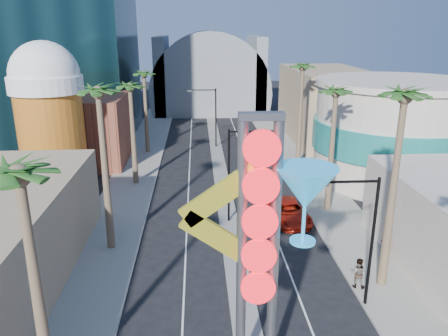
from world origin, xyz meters
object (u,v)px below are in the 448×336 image
at_px(neon_sign, 278,235).
at_px(pedestrian_a, 385,245).
at_px(red_pickup, 288,212).
at_px(pedestrian_b, 358,273).

height_order(neon_sign, pedestrian_a, neon_sign).
relative_size(neon_sign, pedestrian_a, 6.39).
bearing_deg(red_pickup, pedestrian_a, -56.89).
bearing_deg(pedestrian_b, pedestrian_a, -111.00).
bearing_deg(pedestrian_b, red_pickup, -56.05).
relative_size(neon_sign, pedestrian_b, 6.35).
bearing_deg(neon_sign, pedestrian_b, 46.13).
xyz_separation_m(neon_sign, red_pickup, (4.22, 17.00, -6.47)).
relative_size(pedestrian_a, pedestrian_b, 0.99).
bearing_deg(pedestrian_a, neon_sign, 38.51).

